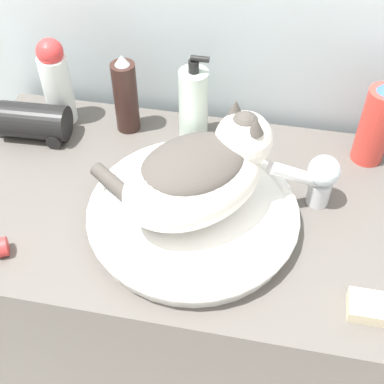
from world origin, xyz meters
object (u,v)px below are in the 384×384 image
(hairspray_can_black, at_px, (126,96))
(hair_dryer, at_px, (34,122))
(cat, at_px, (199,172))
(spray_bottle_trigger, at_px, (376,124))
(faucet, at_px, (318,177))
(soap_bar, at_px, (368,307))
(lotion_bottle_white, at_px, (56,82))
(soap_pump_bottle, at_px, (194,104))

(hairspray_can_black, relative_size, hair_dryer, 1.09)
(cat, height_order, spray_bottle_trigger, cat)
(faucet, relative_size, soap_bar, 2.16)
(cat, distance_m, lotion_bottle_white, 0.42)
(lotion_bottle_white, height_order, hairspray_can_black, lotion_bottle_white)
(lotion_bottle_white, bearing_deg, soap_bar, -29.80)
(lotion_bottle_white, relative_size, spray_bottle_trigger, 1.06)
(lotion_bottle_white, bearing_deg, hair_dryer, -119.44)
(soap_pump_bottle, distance_m, spray_bottle_trigger, 0.37)
(soap_bar, bearing_deg, hair_dryer, 155.85)
(soap_pump_bottle, relative_size, hairspray_can_black, 1.09)
(cat, distance_m, spray_bottle_trigger, 0.39)
(soap_pump_bottle, distance_m, soap_bar, 0.52)
(lotion_bottle_white, bearing_deg, soap_pump_bottle, 0.00)
(lotion_bottle_white, distance_m, hair_dryer, 0.10)
(faucet, relative_size, hairspray_can_black, 0.75)
(cat, xyz_separation_m, hair_dryer, (-0.39, 0.17, -0.09))
(lotion_bottle_white, xyz_separation_m, spray_bottle_trigger, (0.67, 0.00, -0.01))
(hair_dryer, xyz_separation_m, soap_bar, (0.69, -0.31, -0.02))
(faucet, distance_m, lotion_bottle_white, 0.58)
(soap_pump_bottle, bearing_deg, spray_bottle_trigger, 0.00)
(cat, bearing_deg, hair_dryer, 112.13)
(spray_bottle_trigger, bearing_deg, hairspray_can_black, -180.00)
(cat, xyz_separation_m, faucet, (0.21, 0.08, -0.06))
(faucet, bearing_deg, cat, -1.47)
(cat, relative_size, spray_bottle_trigger, 1.90)
(hairspray_can_black, height_order, spray_bottle_trigger, spray_bottle_trigger)
(faucet, relative_size, soap_pump_bottle, 0.69)
(cat, bearing_deg, faucet, -21.97)
(lotion_bottle_white, height_order, soap_bar, lotion_bottle_white)
(cat, distance_m, hairspray_can_black, 0.31)
(cat, bearing_deg, soap_bar, -69.21)
(lotion_bottle_white, distance_m, soap_bar, 0.76)
(lotion_bottle_white, xyz_separation_m, soap_bar, (0.66, -0.38, -0.09))
(hair_dryer, bearing_deg, faucet, 168.98)
(cat, xyz_separation_m, soap_pump_bottle, (-0.06, 0.24, -0.04))
(hair_dryer, bearing_deg, soap_bar, 152.96)
(hair_dryer, bearing_deg, soap_pump_bottle, -171.88)
(faucet, height_order, lotion_bottle_white, lotion_bottle_white)
(cat, height_order, faucet, cat)
(lotion_bottle_white, bearing_deg, cat, -33.65)
(cat, xyz_separation_m, hairspray_can_black, (-0.20, 0.24, -0.04))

